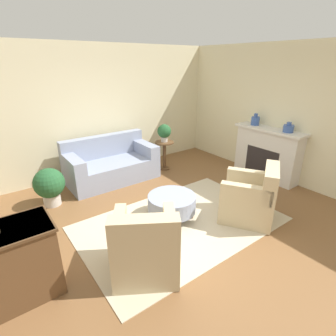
{
  "coord_description": "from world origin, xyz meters",
  "views": [
    {
      "loc": [
        -2.3,
        -2.75,
        2.43
      ],
      "look_at": [
        0.15,
        0.55,
        0.75
      ],
      "focal_mm": 28.0,
      "sensor_mm": 36.0,
      "label": 1
    }
  ],
  "objects_px": {
    "couch": "(111,165)",
    "potted_plant_on_side_table": "(164,132)",
    "vase_mantel_far": "(288,128)",
    "dresser": "(2,267)",
    "armchair_left": "(145,247)",
    "side_table": "(164,151)",
    "potted_plant_floor": "(49,185)",
    "armchair_right": "(251,199)",
    "ottoman_table": "(172,203)",
    "vase_mantel_near": "(255,120)"
  },
  "relations": [
    {
      "from": "couch",
      "to": "potted_plant_on_side_table",
      "type": "height_order",
      "value": "potted_plant_on_side_table"
    },
    {
      "from": "vase_mantel_far",
      "to": "dresser",
      "type": "bearing_deg",
      "value": 179.4
    },
    {
      "from": "vase_mantel_far",
      "to": "potted_plant_on_side_table",
      "type": "xyz_separation_m",
      "value": [
        -1.52,
        2.11,
        -0.27
      ]
    },
    {
      "from": "armchair_left",
      "to": "dresser",
      "type": "bearing_deg",
      "value": 159.3
    },
    {
      "from": "side_table",
      "to": "potted_plant_floor",
      "type": "bearing_deg",
      "value": -176.25
    },
    {
      "from": "couch",
      "to": "dresser",
      "type": "xyz_separation_m",
      "value": [
        -2.27,
        -2.27,
        0.11
      ]
    },
    {
      "from": "armchair_right",
      "to": "ottoman_table",
      "type": "bearing_deg",
      "value": 141.65
    },
    {
      "from": "dresser",
      "to": "potted_plant_floor",
      "type": "distance_m",
      "value": 2.09
    },
    {
      "from": "dresser",
      "to": "vase_mantel_near",
      "type": "bearing_deg",
      "value": 8.18
    },
    {
      "from": "potted_plant_floor",
      "to": "vase_mantel_near",
      "type": "bearing_deg",
      "value": -15.45
    },
    {
      "from": "vase_mantel_near",
      "to": "vase_mantel_far",
      "type": "xyz_separation_m",
      "value": [
        -0.0,
        -0.78,
        -0.02
      ]
    },
    {
      "from": "armchair_left",
      "to": "potted_plant_on_side_table",
      "type": "xyz_separation_m",
      "value": [
        2.15,
        2.59,
        0.55
      ]
    },
    {
      "from": "armchair_left",
      "to": "vase_mantel_far",
      "type": "bearing_deg",
      "value": 7.45
    },
    {
      "from": "ottoman_table",
      "to": "potted_plant_floor",
      "type": "xyz_separation_m",
      "value": [
        -1.5,
        1.62,
        0.14
      ]
    },
    {
      "from": "couch",
      "to": "vase_mantel_far",
      "type": "xyz_separation_m",
      "value": [
        2.81,
        -2.32,
        0.86
      ]
    },
    {
      "from": "dresser",
      "to": "potted_plant_floor",
      "type": "relative_size",
      "value": 1.55
    },
    {
      "from": "armchair_right",
      "to": "potted_plant_on_side_table",
      "type": "distance_m",
      "value": 2.65
    },
    {
      "from": "couch",
      "to": "armchair_left",
      "type": "distance_m",
      "value": 2.93
    },
    {
      "from": "armchair_left",
      "to": "armchair_right",
      "type": "distance_m",
      "value": 2.01
    },
    {
      "from": "vase_mantel_far",
      "to": "armchair_left",
      "type": "bearing_deg",
      "value": -172.55
    },
    {
      "from": "vase_mantel_far",
      "to": "armchair_right",
      "type": "bearing_deg",
      "value": -163.9
    },
    {
      "from": "couch",
      "to": "armchair_right",
      "type": "height_order",
      "value": "armchair_right"
    },
    {
      "from": "couch",
      "to": "side_table",
      "type": "relative_size",
      "value": 2.75
    },
    {
      "from": "vase_mantel_far",
      "to": "potted_plant_on_side_table",
      "type": "bearing_deg",
      "value": 125.88
    },
    {
      "from": "armchair_right",
      "to": "armchair_left",
      "type": "bearing_deg",
      "value": -180.0
    },
    {
      "from": "side_table",
      "to": "vase_mantel_near",
      "type": "height_order",
      "value": "vase_mantel_near"
    },
    {
      "from": "armchair_left",
      "to": "dresser",
      "type": "xyz_separation_m",
      "value": [
        -1.41,
        0.53,
        0.08
      ]
    },
    {
      "from": "ottoman_table",
      "to": "dresser",
      "type": "bearing_deg",
      "value": -173.79
    },
    {
      "from": "armchair_left",
      "to": "ottoman_table",
      "type": "distance_m",
      "value": 1.28
    },
    {
      "from": "side_table",
      "to": "potted_plant_floor",
      "type": "xyz_separation_m",
      "value": [
        -2.64,
        -0.17,
        -0.05
      ]
    },
    {
      "from": "armchair_left",
      "to": "vase_mantel_near",
      "type": "relative_size",
      "value": 4.21
    },
    {
      "from": "armchair_right",
      "to": "potted_plant_on_side_table",
      "type": "relative_size",
      "value": 2.62
    },
    {
      "from": "ottoman_table",
      "to": "vase_mantel_far",
      "type": "distance_m",
      "value": 2.84
    },
    {
      "from": "armchair_right",
      "to": "potted_plant_floor",
      "type": "xyz_separation_m",
      "value": [
        -2.5,
        2.41,
        0.03
      ]
    },
    {
      "from": "vase_mantel_far",
      "to": "ottoman_table",
      "type": "bearing_deg",
      "value": 173.26
    },
    {
      "from": "potted_plant_on_side_table",
      "to": "vase_mantel_far",
      "type": "bearing_deg",
      "value": -54.12
    },
    {
      "from": "potted_plant_on_side_table",
      "to": "potted_plant_floor",
      "type": "distance_m",
      "value": 2.7
    },
    {
      "from": "couch",
      "to": "side_table",
      "type": "distance_m",
      "value": 1.3
    },
    {
      "from": "ottoman_table",
      "to": "vase_mantel_near",
      "type": "relative_size",
      "value": 3.09
    },
    {
      "from": "dresser",
      "to": "vase_mantel_far",
      "type": "bearing_deg",
      "value": -0.6
    },
    {
      "from": "potted_plant_floor",
      "to": "vase_mantel_far",
      "type": "bearing_deg",
      "value": -24.91
    },
    {
      "from": "armchair_right",
      "to": "potted_plant_floor",
      "type": "distance_m",
      "value": 3.48
    },
    {
      "from": "couch",
      "to": "potted_plant_on_side_table",
      "type": "relative_size",
      "value": 4.56
    },
    {
      "from": "vase_mantel_near",
      "to": "potted_plant_floor",
      "type": "distance_m",
      "value": 4.4
    },
    {
      "from": "armchair_left",
      "to": "couch",
      "type": "bearing_deg",
      "value": 72.85
    },
    {
      "from": "couch",
      "to": "side_table",
      "type": "xyz_separation_m",
      "value": [
        1.28,
        -0.21,
        0.11
      ]
    },
    {
      "from": "vase_mantel_near",
      "to": "dresser",
      "type": "bearing_deg",
      "value": -171.82
    },
    {
      "from": "armchair_right",
      "to": "side_table",
      "type": "relative_size",
      "value": 1.58
    },
    {
      "from": "couch",
      "to": "ottoman_table",
      "type": "bearing_deg",
      "value": -86.1
    },
    {
      "from": "side_table",
      "to": "vase_mantel_near",
      "type": "distance_m",
      "value": 2.16
    }
  ]
}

